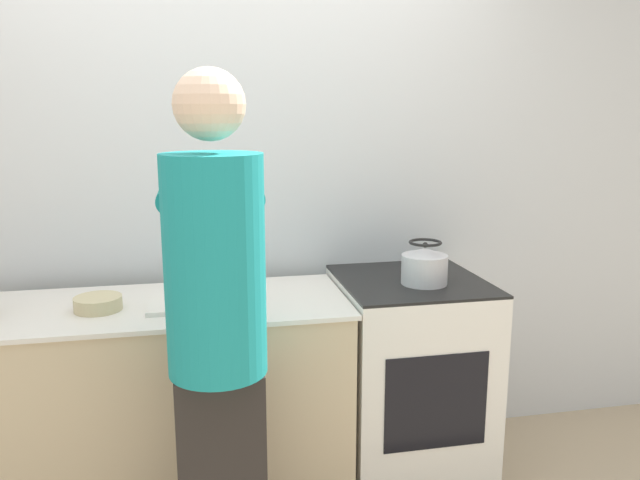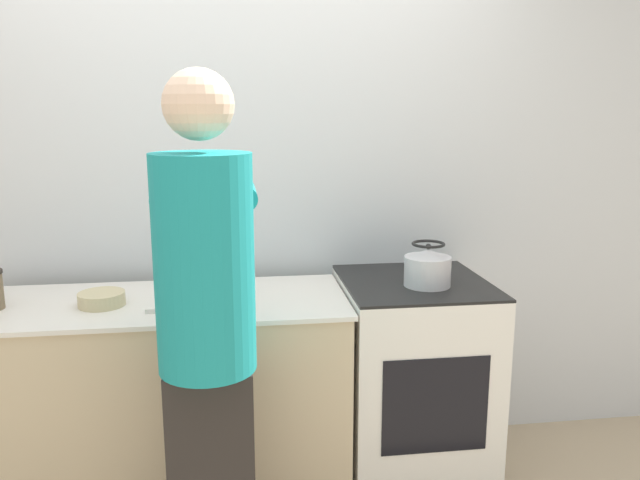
# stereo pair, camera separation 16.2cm
# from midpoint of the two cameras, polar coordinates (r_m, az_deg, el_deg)

# --- Properties ---
(wall_back) EXTENTS (8.00, 0.05, 2.60)m
(wall_back) POSITION_cam_midpoint_polar(r_m,az_deg,el_deg) (2.90, -6.48, 5.02)
(wall_back) COLOR silver
(wall_back) RESTS_ON ground_plane
(counter) EXTENTS (1.54, 0.62, 0.88)m
(counter) POSITION_cam_midpoint_polar(r_m,az_deg,el_deg) (2.75, -12.65, -14.28)
(counter) COLOR #C6B28E
(counter) RESTS_ON ground_plane
(oven) EXTENTS (0.62, 0.65, 0.92)m
(oven) POSITION_cam_midpoint_polar(r_m,az_deg,el_deg) (2.88, 10.05, -12.56)
(oven) COLOR silver
(oven) RESTS_ON ground_plane
(person) EXTENTS (0.35, 0.59, 1.76)m
(person) POSITION_cam_midpoint_polar(r_m,az_deg,el_deg) (2.02, -8.03, -7.70)
(person) COLOR black
(person) RESTS_ON ground_plane
(cutting_board) EXTENTS (0.38, 0.22, 0.02)m
(cutting_board) POSITION_cam_midpoint_polar(r_m,az_deg,el_deg) (2.52, -9.29, -5.55)
(cutting_board) COLOR silver
(cutting_board) RESTS_ON counter
(knife) EXTENTS (0.19, 0.10, 0.01)m
(knife) POSITION_cam_midpoint_polar(r_m,az_deg,el_deg) (2.54, -9.84, -5.11)
(knife) COLOR silver
(knife) RESTS_ON cutting_board
(kettle) EXTENTS (0.19, 0.19, 0.18)m
(kettle) POSITION_cam_midpoint_polar(r_m,az_deg,el_deg) (2.64, 11.55, -2.50)
(kettle) COLOR silver
(kettle) RESTS_ON oven
(bowl_prep) EXTENTS (0.18, 0.18, 0.05)m
(bowl_prep) POSITION_cam_midpoint_polar(r_m,az_deg,el_deg) (2.58, -17.65, -5.18)
(bowl_prep) COLOR #C6B789
(bowl_prep) RESTS_ON counter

